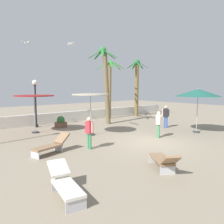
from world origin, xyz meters
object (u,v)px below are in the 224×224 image
lounge_chair_0 (164,160)px  lounge_chair_1 (65,183)px  patio_umbrella_0 (198,93)px  palm_tree_0 (105,78)px  patio_umbrella_1 (34,98)px  lamp_post_1 (35,97)px  palm_tree_2 (110,81)px  lounge_chair_2 (51,145)px  patio_umbrella_2 (91,97)px  planter (61,122)px  palm_tree_1 (137,82)px  guest_0 (89,130)px  seagull_1 (26,42)px  seagull_0 (71,44)px  guest_2 (159,122)px  guest_1 (166,114)px

lounge_chair_0 → lounge_chair_1: 3.77m
patio_umbrella_0 → lounge_chair_0: bearing=-159.0°
palm_tree_0 → patio_umbrella_0: bearing=-68.5°
patio_umbrella_1 → lounge_chair_0: bearing=-84.1°
palm_tree_0 → lamp_post_1: size_ratio=1.73×
palm_tree_0 → palm_tree_2: (2.47, 2.38, -0.17)m
palm_tree_0 → lounge_chair_2: (-6.97, -4.73, -3.38)m
patio_umbrella_2 → lounge_chair_2: 4.66m
planter → palm_tree_1: bearing=5.4°
lamp_post_1 → guest_0: size_ratio=2.25×
lamp_post_1 → seagull_1: size_ratio=3.97×
lounge_chair_0 → planter: (1.29, 10.49, -0.01)m
lounge_chair_0 → seagull_1: 13.39m
lounge_chair_1 → palm_tree_1: bearing=37.2°
palm_tree_0 → lamp_post_1: bearing=154.0°
lounge_chair_1 → seagull_0: bearing=58.0°
seagull_0 → palm_tree_2: bearing=32.7°
guest_2 → seagull_1: size_ratio=1.77×
palm_tree_2 → lounge_chair_2: 12.25m
guest_1 → patio_umbrella_1: bearing=151.5°
lounge_chair_1 → guest_0: (3.26, 3.56, 0.55)m
guest_0 → seagull_1: seagull_1 is taller
patio_umbrella_0 → seagull_0: 8.74m
palm_tree_2 → lounge_chair_1: bearing=-134.4°
guest_1 → guest_2: guest_1 is taller
patio_umbrella_2 → palm_tree_0: 4.46m
lounge_chair_1 → guest_1: size_ratio=1.16×
patio_umbrella_0 → planter: patio_umbrella_0 is taller
lounge_chair_0 → lounge_chair_2: (-2.22, 4.64, -0.00)m
palm_tree_2 → guest_2: size_ratio=3.47×
patio_umbrella_0 → lounge_chair_1: 11.51m
seagull_1 → guest_2: bearing=-61.3°
palm_tree_1 → palm_tree_2: (-3.26, 0.39, 0.07)m
patio_umbrella_1 → seagull_0: 4.28m
patio_umbrella_2 → lounge_chair_2: size_ratio=1.38×
guest_2 → seagull_0: (-3.54, 4.00, 4.71)m
lamp_post_1 → guest_1: bearing=-41.6°
planter → guest_1: bearing=-41.6°
palm_tree_0 → palm_tree_2: 3.44m
lamp_post_1 → patio_umbrella_1: bearing=-113.4°
palm_tree_1 → guest_0: 13.37m
lounge_chair_2 → planter: planter is taller
lounge_chair_2 → palm_tree_0: bearing=34.2°
lamp_post_1 → lounge_chair_0: size_ratio=1.90×
palm_tree_2 → seagull_1: seagull_1 is taller
palm_tree_1 → seagull_1: seagull_1 is taller
seagull_0 → lounge_chair_1: bearing=-122.0°
palm_tree_0 → guest_2: bearing=-95.9°
guest_0 → lounge_chair_2: bearing=163.7°
seagull_0 → patio_umbrella_1: bearing=126.4°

